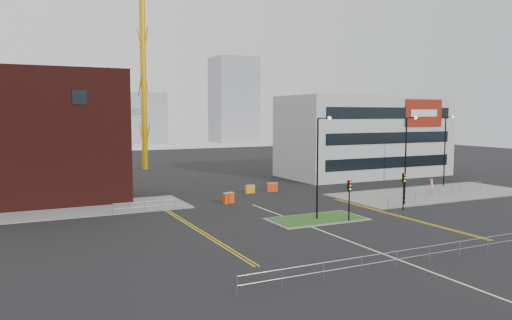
# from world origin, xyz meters

# --- Properties ---
(ground) EXTENTS (200.00, 200.00, 0.00)m
(ground) POSITION_xyz_m (0.00, 0.00, 0.00)
(ground) COLOR black
(ground) RESTS_ON ground
(pavement_left) EXTENTS (28.00, 8.00, 0.12)m
(pavement_left) POSITION_xyz_m (-20.00, 22.00, 0.06)
(pavement_left) COLOR slate
(pavement_left) RESTS_ON ground
(pavement_right) EXTENTS (24.00, 10.00, 0.12)m
(pavement_right) POSITION_xyz_m (22.00, 14.00, 0.06)
(pavement_right) COLOR slate
(pavement_right) RESTS_ON ground
(island_kerb) EXTENTS (8.60, 4.60, 0.08)m
(island_kerb) POSITION_xyz_m (2.00, 8.00, 0.04)
(island_kerb) COLOR slate
(island_kerb) RESTS_ON ground
(grass_island) EXTENTS (8.00, 4.00, 0.12)m
(grass_island) POSITION_xyz_m (2.00, 8.00, 0.06)
(grass_island) COLOR #20501A
(grass_island) RESTS_ON ground
(brick_building) EXTENTS (24.20, 10.07, 14.24)m
(brick_building) POSITION_xyz_m (-22.97, 28.00, 6.85)
(brick_building) COLOR #401310
(brick_building) RESTS_ON ground
(office_block) EXTENTS (25.00, 12.20, 12.00)m
(office_block) POSITION_xyz_m (26.01, 31.97, 6.00)
(office_block) COLOR #B8BABD
(office_block) RESTS_ON ground
(tower_crane) EXTENTS (49.57, 20.63, 40.13)m
(tower_crane) POSITION_xyz_m (3.24, 57.10, 27.60)
(tower_crane) COLOR orange
(tower_crane) RESTS_ON ground
(streetlamp_island) EXTENTS (1.46, 0.36, 9.18)m
(streetlamp_island) POSITION_xyz_m (2.22, 8.00, 5.41)
(streetlamp_island) COLOR black
(streetlamp_island) RESTS_ON ground
(streetlamp_right_near) EXTENTS (1.46, 0.36, 9.18)m
(streetlamp_right_near) POSITION_xyz_m (14.22, 10.00, 5.41)
(streetlamp_right_near) COLOR black
(streetlamp_right_near) RESTS_ON ground
(streetlamp_right_far) EXTENTS (1.46, 0.36, 9.18)m
(streetlamp_right_far) POSITION_xyz_m (28.22, 18.00, 5.41)
(streetlamp_right_far) COLOR black
(streetlamp_right_far) RESTS_ON ground
(traffic_light_island) EXTENTS (0.28, 0.33, 3.65)m
(traffic_light_island) POSITION_xyz_m (4.00, 5.98, 2.57)
(traffic_light_island) COLOR black
(traffic_light_island) RESTS_ON ground
(traffic_light_right) EXTENTS (0.28, 0.33, 3.65)m
(traffic_light_right) POSITION_xyz_m (12.00, 7.98, 2.57)
(traffic_light_right) COLOR black
(traffic_light_right) RESTS_ON ground
(railing_front) EXTENTS (24.05, 0.05, 1.10)m
(railing_front) POSITION_xyz_m (0.00, -6.00, 0.78)
(railing_front) COLOR gray
(railing_front) RESTS_ON ground
(railing_left) EXTENTS (6.05, 0.05, 1.10)m
(railing_left) POSITION_xyz_m (-11.00, 18.00, 0.74)
(railing_left) COLOR gray
(railing_left) RESTS_ON ground
(railing_right) EXTENTS (19.05, 5.05, 1.10)m
(railing_right) POSITION_xyz_m (20.50, 11.50, 0.78)
(railing_right) COLOR gray
(railing_right) RESTS_ON ground
(centre_line) EXTENTS (0.15, 30.00, 0.01)m
(centre_line) POSITION_xyz_m (0.00, 2.00, 0.01)
(centre_line) COLOR silver
(centre_line) RESTS_ON ground
(yellow_left_a) EXTENTS (0.12, 24.00, 0.01)m
(yellow_left_a) POSITION_xyz_m (-9.00, 10.00, 0.01)
(yellow_left_a) COLOR gold
(yellow_left_a) RESTS_ON ground
(yellow_left_b) EXTENTS (0.12, 24.00, 0.01)m
(yellow_left_b) POSITION_xyz_m (-8.70, 10.00, 0.01)
(yellow_left_b) COLOR gold
(yellow_left_b) RESTS_ON ground
(yellow_right_a) EXTENTS (0.12, 20.00, 0.01)m
(yellow_right_a) POSITION_xyz_m (9.50, 6.00, 0.01)
(yellow_right_a) COLOR gold
(yellow_right_a) RESTS_ON ground
(yellow_right_b) EXTENTS (0.12, 20.00, 0.01)m
(yellow_right_b) POSITION_xyz_m (9.80, 6.00, 0.01)
(yellow_right_b) COLOR gold
(yellow_right_b) RESTS_ON ground
(skyline_b) EXTENTS (24.00, 12.00, 16.00)m
(skyline_b) POSITION_xyz_m (10.00, 130.00, 8.00)
(skyline_b) COLOR gray
(skyline_b) RESTS_ON ground
(skyline_c) EXTENTS (14.00, 12.00, 28.00)m
(skyline_c) POSITION_xyz_m (45.00, 125.00, 14.00)
(skyline_c) COLOR gray
(skyline_c) RESTS_ON ground
(skyline_d) EXTENTS (30.00, 12.00, 12.00)m
(skyline_d) POSITION_xyz_m (-8.00, 140.00, 6.00)
(skyline_d) COLOR gray
(skyline_d) RESTS_ON ground
(pedestrian) EXTENTS (0.83, 0.73, 1.91)m
(pedestrian) POSITION_xyz_m (21.25, 13.41, 0.95)
(pedestrian) COLOR pink
(pedestrian) RESTS_ON ground
(barrier_left) EXTENTS (1.42, 0.89, 1.14)m
(barrier_left) POSITION_xyz_m (-1.95, 18.90, 0.62)
(barrier_left) COLOR #E7440C
(barrier_left) RESTS_ON ground
(barrier_mid) EXTENTS (1.19, 0.49, 0.98)m
(barrier_mid) POSITION_xyz_m (3.00, 24.00, 0.53)
(barrier_mid) COLOR #FF990E
(barrier_mid) RESTS_ON ground
(barrier_right) EXTENTS (1.32, 0.70, 1.06)m
(barrier_right) POSITION_xyz_m (6.00, 24.00, 0.57)
(barrier_right) COLOR #F63E0D
(barrier_right) RESTS_ON ground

